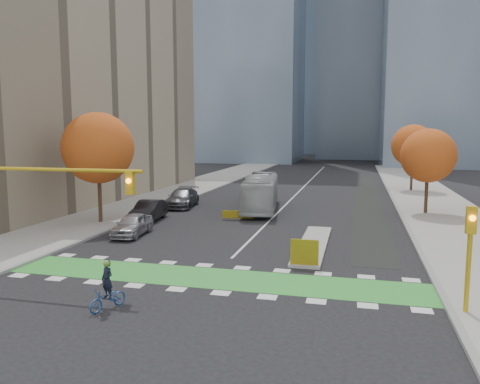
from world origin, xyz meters
The scene contains 24 objects.
ground centered at (0.00, 0.00, 0.00)m, with size 300.00×300.00×0.00m, color black.
sidewalk_west centered at (-13.50, 20.00, 0.07)m, with size 7.00×120.00×0.15m, color gray.
sidewalk_east centered at (13.50, 20.00, 0.07)m, with size 7.00×120.00×0.15m, color gray.
curb_west centered at (-10.00, 20.00, 0.07)m, with size 0.30×120.00×0.16m, color gray.
curb_east centered at (10.00, 20.00, 0.07)m, with size 0.30×120.00×0.16m, color gray.
bike_crossing centered at (0.00, 1.50, 0.01)m, with size 20.00×3.00×0.01m, color green.
centre_line centered at (0.00, 40.00, 0.01)m, with size 0.15×70.00×0.01m, color silver.
bike_lane_paint centered at (7.50, 30.00, 0.01)m, with size 2.50×50.00×0.01m, color black.
median_island centered at (4.00, 9.00, 0.08)m, with size 1.60×10.00×0.16m, color gray.
hazard_board centered at (4.00, 4.20, 0.80)m, with size 1.40×0.12×1.30m, color yellow.
building_west centered at (-24.00, 22.00, 12.50)m, with size 16.00×44.00×25.00m, color gray.
tower_nw centered at (-18.00, 90.00, 35.00)m, with size 22.00×22.00×70.00m, color #47566B.
tower_ne centered at (20.00, 85.00, 30.00)m, with size 18.00×24.00×60.00m, color #47566B.
tower_far centered at (-4.00, 140.00, 40.00)m, with size 26.00×26.00×80.00m, color #47566B.
tree_west centered at (-12.00, 12.00, 5.62)m, with size 5.20×5.20×8.22m.
tree_east_near centered at (12.00, 22.00, 4.86)m, with size 4.40×4.40×7.08m.
tree_east_far centered at (12.50, 38.00, 5.24)m, with size 4.80×4.80×7.65m.
traffic_signal_west centered at (-7.93, -0.51, 4.03)m, with size 8.53×0.56×5.20m.
traffic_signal_east centered at (10.50, -0.51, 2.73)m, with size 0.35×0.43×4.10m.
cyclist centered at (-2.68, -3.21, 0.64)m, with size 1.16×1.77×1.93m.
bus centered at (-1.73, 21.09, 1.54)m, with size 2.58×11.03×3.07m, color #AAB0B2.
parked_car_a centered at (-7.83, 8.88, 0.72)m, with size 1.71×4.25×1.45m, color #A4A3A9.
parked_car_b centered at (-9.00, 13.88, 0.78)m, with size 1.66×4.76×1.57m, color black.
parked_car_c centered at (-9.00, 20.96, 0.82)m, with size 2.29×5.62×1.63m, color #444449.
Camera 1 is at (6.45, -18.68, 6.75)m, focal length 35.00 mm.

